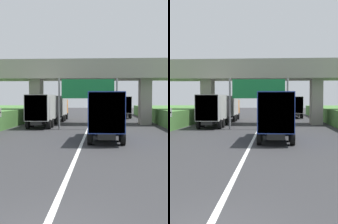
% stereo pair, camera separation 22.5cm
% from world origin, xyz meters
% --- Properties ---
extents(lane_centre_stripe, '(0.20, 86.12, 0.01)m').
position_xyz_m(lane_centre_stripe, '(0.00, 23.06, 0.00)').
color(lane_centre_stripe, white).
rests_on(lane_centre_stripe, ground).
extents(overpass_bridge, '(40.00, 4.80, 7.56)m').
position_xyz_m(overpass_bridge, '(0.00, 28.82, 5.68)').
color(overpass_bridge, gray).
rests_on(overpass_bridge, ground).
extents(overhead_highway_sign, '(5.88, 0.18, 5.06)m').
position_xyz_m(overhead_highway_sign, '(0.00, 22.43, 3.71)').
color(overhead_highway_sign, slate).
rests_on(overhead_highway_sign, ground).
extents(truck_blue, '(2.44, 7.30, 3.44)m').
position_xyz_m(truck_blue, '(1.62, 15.00, 1.93)').
color(truck_blue, black).
rests_on(truck_blue, ground).
extents(truck_red, '(2.44, 7.30, 3.44)m').
position_xyz_m(truck_red, '(4.86, 41.40, 1.93)').
color(truck_red, black).
rests_on(truck_red, ground).
extents(truck_black, '(2.44, 7.30, 3.44)m').
position_xyz_m(truck_black, '(-4.94, 24.67, 1.93)').
color(truck_black, black).
rests_on(truck_black, ground).
extents(truck_orange, '(2.44, 7.30, 3.44)m').
position_xyz_m(truck_orange, '(-4.77, 33.92, 1.93)').
color(truck_orange, black).
rests_on(truck_orange, ground).
extents(car_silver, '(1.86, 4.10, 1.72)m').
position_xyz_m(car_silver, '(1.87, 50.20, 0.86)').
color(car_silver, '#B2B5B7').
rests_on(car_silver, ground).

